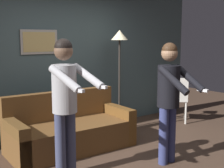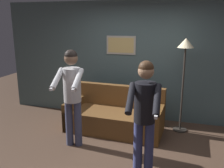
{
  "view_description": "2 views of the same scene",
  "coord_description": "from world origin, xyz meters",
  "px_view_note": "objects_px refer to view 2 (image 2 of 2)",
  "views": [
    {
      "loc": [
        -2.65,
        -3.03,
        1.72
      ],
      "look_at": [
        -0.28,
        0.05,
        1.14
      ],
      "focal_mm": 50.0,
      "sensor_mm": 36.0,
      "label": 1
    },
    {
      "loc": [
        0.96,
        -3.48,
        2.16
      ],
      "look_at": [
        -0.09,
        0.09,
        1.22
      ],
      "focal_mm": 40.0,
      "sensor_mm": 36.0,
      "label": 2
    }
  ],
  "objects_px": {
    "couch": "(115,117)",
    "person_standing_right": "(145,108)",
    "torchiere_lamp": "(185,56)",
    "person_standing_left": "(72,89)"
  },
  "relations": [
    {
      "from": "couch",
      "to": "torchiere_lamp",
      "type": "bearing_deg",
      "value": 15.69
    },
    {
      "from": "couch",
      "to": "torchiere_lamp",
      "type": "height_order",
      "value": "torchiere_lamp"
    },
    {
      "from": "couch",
      "to": "person_standing_left",
      "type": "xyz_separation_m",
      "value": [
        -0.53,
        -0.83,
        0.76
      ]
    },
    {
      "from": "torchiere_lamp",
      "to": "person_standing_right",
      "type": "distance_m",
      "value": 1.81
    },
    {
      "from": "person_standing_left",
      "to": "person_standing_right",
      "type": "xyz_separation_m",
      "value": [
        1.32,
        -0.47,
        -0.04
      ]
    },
    {
      "from": "couch",
      "to": "person_standing_right",
      "type": "relative_size",
      "value": 1.17
    },
    {
      "from": "torchiere_lamp",
      "to": "person_standing_right",
      "type": "relative_size",
      "value": 1.12
    },
    {
      "from": "torchiere_lamp",
      "to": "person_standing_right",
      "type": "bearing_deg",
      "value": -106.08
    },
    {
      "from": "person_standing_left",
      "to": "person_standing_right",
      "type": "relative_size",
      "value": 1.03
    },
    {
      "from": "couch",
      "to": "person_standing_left",
      "type": "distance_m",
      "value": 1.25
    }
  ]
}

